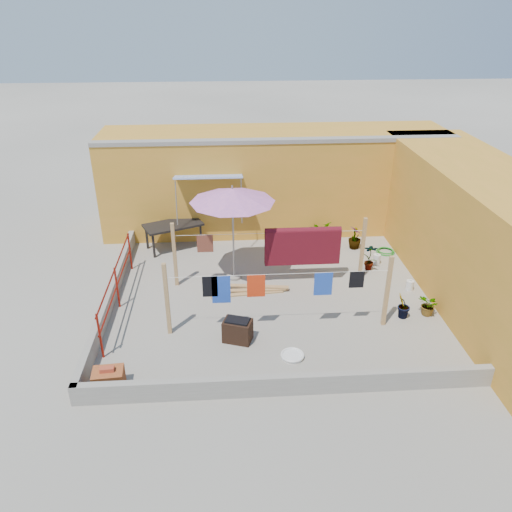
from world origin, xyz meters
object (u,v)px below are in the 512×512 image
(outdoor_table, at_px, (173,226))
(brazier, at_px, (238,330))
(white_basin, at_px, (292,356))
(green_hose, at_px, (385,251))
(plant_back_a, at_px, (319,232))
(patio_umbrella, at_px, (232,196))
(water_jug_a, at_px, (410,285))
(water_jug_b, at_px, (377,259))
(brick_stack, at_px, (109,379))

(outdoor_table, relative_size, brazier, 2.66)
(white_basin, relative_size, green_hose, 0.92)
(outdoor_table, bearing_deg, plant_back_a, 1.24)
(patio_umbrella, bearing_deg, plant_back_a, 37.61)
(outdoor_table, relative_size, water_jug_a, 6.17)
(water_jug_a, bearing_deg, patio_umbrella, 168.17)
(brazier, relative_size, water_jug_b, 2.19)
(white_basin, distance_m, water_jug_b, 5.12)
(plant_back_a, bearing_deg, white_basin, -105.78)
(patio_umbrella, relative_size, outdoor_table, 1.47)
(green_hose, bearing_deg, outdoor_table, 173.25)
(green_hose, bearing_deg, brick_stack, -142.50)
(white_basin, xyz_separation_m, green_hose, (3.50, 4.83, -0.01))
(white_basin, height_order, green_hose, white_basin)
(brick_stack, distance_m, water_jug_a, 7.91)
(patio_umbrella, distance_m, green_hose, 5.36)
(plant_back_a, bearing_deg, brazier, -118.87)
(outdoor_table, xyz_separation_m, plant_back_a, (4.54, 0.10, -0.37))
(outdoor_table, relative_size, plant_back_a, 2.71)
(brick_stack, relative_size, water_jug_b, 1.90)
(patio_umbrella, xyz_separation_m, white_basin, (1.14, -3.57, -2.35))
(brick_stack, distance_m, water_jug_b, 8.30)
(outdoor_table, distance_m, water_jug_b, 6.16)
(brick_stack, bearing_deg, outdoor_table, 82.90)
(outdoor_table, xyz_separation_m, brazier, (1.79, -4.90, -0.45))
(outdoor_table, relative_size, brick_stack, 3.07)
(outdoor_table, height_order, plant_back_a, outdoor_table)
(plant_back_a, bearing_deg, outdoor_table, -178.76)
(brick_stack, bearing_deg, green_hose, 37.50)
(water_jug_a, bearing_deg, water_jug_b, 106.35)
(outdoor_table, height_order, brazier, outdoor_table)
(water_jug_a, distance_m, plant_back_a, 3.61)
(brazier, distance_m, green_hose, 6.22)
(outdoor_table, distance_m, green_hose, 6.52)
(white_basin, relative_size, water_jug_a, 1.65)
(outdoor_table, xyz_separation_m, green_hose, (6.44, -0.76, -0.69))
(brazier, height_order, green_hose, brazier)
(outdoor_table, distance_m, brazier, 5.23)
(outdoor_table, bearing_deg, patio_umbrella, -48.51)
(white_basin, bearing_deg, patio_umbrella, 107.79)
(brick_stack, bearing_deg, white_basin, 10.86)
(outdoor_table, bearing_deg, green_hose, -6.75)
(brazier, relative_size, plant_back_a, 1.02)
(green_hose, xyz_separation_m, plant_back_a, (-1.90, 0.86, 0.32))
(outdoor_table, distance_m, white_basin, 6.35)
(outdoor_table, xyz_separation_m, brick_stack, (-0.78, -6.30, -0.50))
(patio_umbrella, height_order, green_hose, patio_umbrella)
(patio_umbrella, xyz_separation_m, water_jug_b, (4.16, 0.56, -2.25))
(brazier, relative_size, water_jug_a, 2.32)
(brick_stack, height_order, brazier, brazier)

